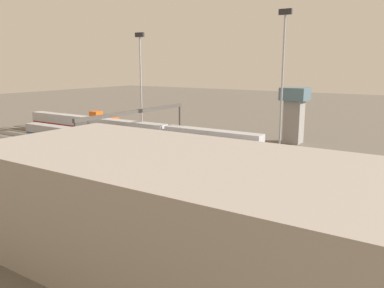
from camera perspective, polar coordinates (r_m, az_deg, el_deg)
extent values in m
plane|color=#60594F|center=(80.39, 0.99, -2.02)|extent=(400.00, 400.00, 0.00)
cube|color=#3D3833|center=(93.10, 5.94, -0.16)|extent=(140.00, 2.80, 0.12)
cube|color=#4C443D|center=(88.78, 4.45, -0.71)|extent=(140.00, 2.80, 0.12)
cube|color=#4C443D|center=(84.54, 2.81, -1.31)|extent=(140.00, 2.80, 0.12)
cube|color=#4C443D|center=(80.38, 0.99, -1.98)|extent=(140.00, 2.80, 0.12)
cube|color=#3D3833|center=(76.32, -1.02, -2.71)|extent=(140.00, 2.80, 0.12)
cube|color=#4C443D|center=(72.38, -3.25, -3.52)|extent=(140.00, 2.80, 0.12)
cube|color=#4C443D|center=(68.58, -5.75, -4.42)|extent=(140.00, 2.80, 0.12)
cube|color=#D85914|center=(118.24, -12.73, 3.03)|extent=(10.00, 3.00, 3.60)
cube|color=#D85914|center=(120.08, -13.78, 4.31)|extent=(3.00, 2.70, 1.40)
cube|color=#B7BABF|center=(60.68, 16.76, -5.06)|extent=(23.00, 3.00, 3.80)
cube|color=#B7BABF|center=(71.00, -2.25, -2.18)|extent=(23.00, 3.00, 3.80)
cube|color=#B7BABF|center=(74.27, 9.04, -1.70)|extent=(23.00, 3.00, 3.80)
cube|color=maroon|center=(74.29, 9.04, -1.77)|extent=(22.40, 3.06, 0.36)
cube|color=#B7BABF|center=(86.76, -5.66, 0.30)|extent=(23.00, 3.00, 3.80)
cube|color=maroon|center=(86.80, -5.66, 0.17)|extent=(22.40, 3.06, 0.36)
cube|color=#B7BABF|center=(83.96, 2.88, 0.38)|extent=(23.00, 3.00, 5.00)
cube|color=maroon|center=(84.08, 2.87, -0.03)|extent=(22.40, 3.06, 0.36)
cube|color=#B7BABF|center=(98.24, -9.39, 1.88)|extent=(23.00, 3.00, 5.00)
cube|color=maroon|center=(98.29, -9.38, 1.71)|extent=(22.40, 3.06, 0.36)
cube|color=#B7BABF|center=(115.86, -18.25, 2.91)|extent=(23.00, 3.00, 5.00)
cube|color=maroon|center=(115.89, -18.24, 2.82)|extent=(22.40, 3.06, 0.36)
cube|color=#A8AAB2|center=(70.25, 6.67, -2.40)|extent=(23.00, 3.00, 3.80)
cube|color=#285193|center=(70.28, 6.67, -2.51)|extent=(22.40, 3.06, 0.36)
cube|color=#A8AAB2|center=(83.61, -8.30, -0.19)|extent=(23.00, 3.00, 3.80)
cube|color=#285193|center=(83.60, -8.30, -0.16)|extent=(22.40, 3.06, 0.36)
cube|color=#A8AAB2|center=(101.08, -18.64, 1.35)|extent=(23.00, 3.00, 3.80)
cube|color=#285193|center=(101.13, -18.63, 1.18)|extent=(22.40, 3.06, 0.36)
cylinder|color=#9EA0A5|center=(89.14, 12.95, 8.49)|extent=(0.44, 0.44, 29.09)
cube|color=#262628|center=(89.70, 13.41, 18.19)|extent=(2.80, 0.70, 1.20)
cylinder|color=#9EA0A5|center=(111.08, -7.43, 8.43)|extent=(0.44, 0.44, 26.01)
cube|color=#262628|center=(111.19, -7.61, 15.45)|extent=(2.80, 0.70, 1.20)
cylinder|color=#4C4742|center=(102.75, -1.79, 3.23)|extent=(0.50, 0.50, 8.00)
cylinder|color=#4C4742|center=(77.71, -16.44, 0.05)|extent=(0.50, 0.50, 8.00)
cube|color=#4C4742|center=(88.85, -8.18, 4.67)|extent=(0.70, 35.00, 0.80)
cube|color=#9E9389|center=(36.95, -0.25, -9.91)|extent=(45.10, 19.92, 10.67)
cube|color=gray|center=(97.99, 14.54, 3.16)|extent=(4.00, 4.00, 10.39)
cube|color=slate|center=(97.28, 14.74, 7.06)|extent=(6.00, 6.00, 3.00)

